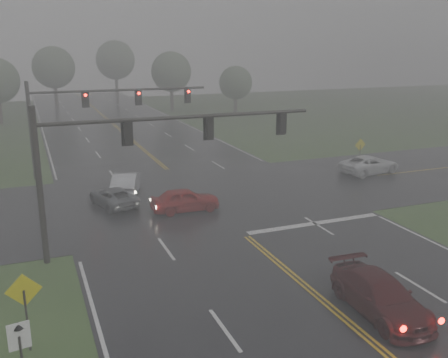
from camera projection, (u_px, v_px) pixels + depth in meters
name	position (u px, v px, depth m)	size (l,w,h in m)	color
main_road	(209.00, 205.00, 32.31)	(18.00, 160.00, 0.02)	black
cross_street	(199.00, 196.00, 34.10)	(120.00, 14.00, 0.02)	black
stop_bar	(315.00, 224.00, 28.90)	(8.50, 0.50, 0.01)	silver
sedan_maroon	(379.00, 313.00, 19.33)	(2.03, 4.99, 1.45)	#3D0B0D
sedan_red	(185.00, 211.00, 31.10)	(1.71, 4.25, 1.45)	#9D0E0E
sedan_silver	(127.00, 194.00, 34.65)	(1.63, 4.67, 1.54)	#B8BAC1
car_grey	(114.00, 206.00, 32.13)	(1.98, 4.30, 1.19)	#56595D
pickup_white	(369.00, 173.00, 40.22)	(2.37, 5.14, 1.43)	silver
signal_gantry_near	(132.00, 147.00, 23.99)	(14.01, 0.33, 7.47)	black
signal_gantry_far	(89.00, 108.00, 38.62)	(13.94, 0.38, 7.46)	black
sign_diamond_west	(25.00, 299.00, 16.51)	(1.17, 0.10, 2.82)	black
sign_arrow_white	(21.00, 350.00, 13.78)	(0.60, 0.14, 2.73)	black
sign_diamond_east	(360.00, 148.00, 41.51)	(1.04, 0.09, 2.51)	black
tree_ne_a	(171.00, 72.00, 76.67)	(6.15, 6.15, 9.03)	#352D22
tree_n_mid	(54.00, 68.00, 79.65)	(6.67, 6.67, 9.80)	#352D22
tree_e_near	(236.00, 83.00, 72.15)	(4.83, 4.83, 7.09)	#352D22
tree_n_far	(115.00, 60.00, 94.87)	(7.37, 7.37, 10.82)	#352D22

